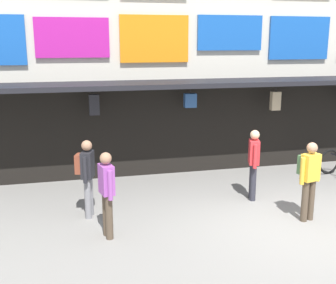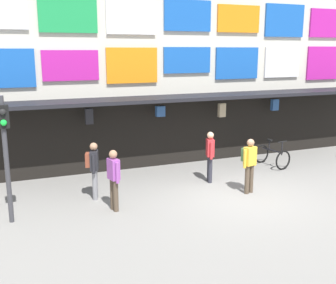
% 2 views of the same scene
% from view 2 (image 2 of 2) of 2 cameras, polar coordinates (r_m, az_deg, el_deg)
% --- Properties ---
extents(ground_plane, '(80.00, 80.00, 0.00)m').
position_cam_2_polar(ground_plane, '(12.54, 10.12, -7.35)').
color(ground_plane, gray).
extents(shopfront, '(18.00, 2.60, 8.00)m').
position_cam_2_polar(shopfront, '(15.83, 1.75, 11.64)').
color(shopfront, beige).
rests_on(shopfront, ground).
extents(traffic_light_near, '(0.30, 0.34, 3.20)m').
position_cam_2_polar(traffic_light_near, '(10.66, -21.79, 0.33)').
color(traffic_light_near, '#38383D').
rests_on(traffic_light_near, ground).
extents(bicycle_parked, '(0.89, 1.26, 1.05)m').
position_cam_2_polar(bicycle_parked, '(15.74, 14.29, -1.90)').
color(bicycle_parked, black).
rests_on(bicycle_parked, ground).
extents(pedestrian_in_red, '(0.29, 0.52, 1.68)m').
position_cam_2_polar(pedestrian_in_red, '(11.06, -7.57, -4.82)').
color(pedestrian_in_red, brown).
rests_on(pedestrian_in_red, ground).
extents(pedestrian_in_black, '(0.32, 0.51, 1.68)m').
position_cam_2_polar(pedestrian_in_black, '(13.39, 5.87, -1.67)').
color(pedestrian_in_black, '#2D2D38').
rests_on(pedestrian_in_black, ground).
extents(pedestrian_in_white, '(0.51, 0.42, 1.68)m').
position_cam_2_polar(pedestrian_in_white, '(12.53, 11.24, -2.69)').
color(pedestrian_in_white, brown).
rests_on(pedestrian_in_white, ground).
extents(pedestrian_in_blue, '(0.43, 0.51, 1.68)m').
position_cam_2_polar(pedestrian_in_blue, '(11.99, -10.33, -3.35)').
color(pedestrian_in_blue, gray).
rests_on(pedestrian_in_blue, ground).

